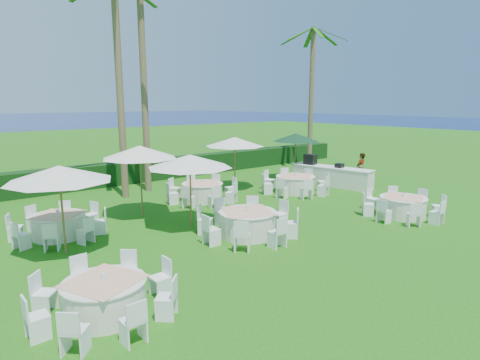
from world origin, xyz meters
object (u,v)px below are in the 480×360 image
(umbrella_c, at_px, (140,152))
(buffet_table, at_px, (331,175))
(banquet_table_f, at_px, (295,184))
(umbrella_d, at_px, (235,142))
(umbrella_a, at_px, (59,174))
(staff_person, at_px, (361,169))
(banquet_table_e, at_px, (203,191))
(banquet_table_d, at_px, (59,225))
(banquet_table_c, at_px, (403,206))
(banquet_table_b, at_px, (248,223))
(banquet_table_a, at_px, (105,297))
(umbrella_green, at_px, (296,137))
(umbrella_b, at_px, (190,161))

(umbrella_c, height_order, buffet_table, umbrella_c)
(banquet_table_f, xyz_separation_m, umbrella_d, (-1.86, 2.54, 2.02))
(umbrella_a, relative_size, staff_person, 1.76)
(banquet_table_e, distance_m, umbrella_c, 4.00)
(banquet_table_d, bearing_deg, buffet_table, -1.51)
(buffet_table, bearing_deg, banquet_table_d, 178.49)
(banquet_table_f, relative_size, buffet_table, 0.73)
(banquet_table_c, distance_m, umbrella_a, 12.51)
(banquet_table_f, xyz_separation_m, umbrella_a, (-11.42, -1.42, 1.99))
(banquet_table_b, distance_m, umbrella_c, 5.17)
(staff_person, bearing_deg, banquet_table_c, 44.47)
(buffet_table, bearing_deg, staff_person, -24.03)
(banquet_table_d, relative_size, banquet_table_f, 0.89)
(banquet_table_d, bearing_deg, banquet_table_c, -27.79)
(umbrella_d, distance_m, buffet_table, 5.57)
(banquet_table_f, distance_m, umbrella_c, 8.20)
(banquet_table_c, bearing_deg, banquet_table_b, 161.68)
(banquet_table_e, relative_size, banquet_table_f, 0.98)
(banquet_table_f, bearing_deg, banquet_table_d, 178.36)
(banquet_table_a, height_order, banquet_table_c, banquet_table_c)
(umbrella_green, bearing_deg, buffet_table, -83.74)
(banquet_table_b, bearing_deg, banquet_table_c, -18.32)
(banquet_table_d, relative_size, umbrella_d, 0.99)
(umbrella_a, relative_size, buffet_table, 0.66)
(banquet_table_b, xyz_separation_m, umbrella_b, (-1.03, 1.95, 1.98))
(umbrella_green, height_order, staff_person, umbrella_green)
(banquet_table_f, xyz_separation_m, buffet_table, (2.70, -0.05, 0.11))
(umbrella_d, bearing_deg, umbrella_b, -141.78)
(banquet_table_f, bearing_deg, banquet_table_a, -154.46)
(umbrella_c, distance_m, buffet_table, 10.80)
(banquet_table_b, distance_m, umbrella_d, 7.70)
(umbrella_c, height_order, umbrella_d, umbrella_c)
(umbrella_a, height_order, umbrella_b, umbrella_a)
(banquet_table_a, xyz_separation_m, umbrella_a, (0.38, 4.21, 2.03))
(banquet_table_b, height_order, umbrella_c, umbrella_c)
(banquet_table_f, xyz_separation_m, umbrella_c, (-7.88, 0.80, 2.12))
(umbrella_c, relative_size, buffet_table, 0.63)
(banquet_table_f, bearing_deg, umbrella_b, -167.23)
(banquet_table_b, distance_m, banquet_table_f, 7.07)
(umbrella_a, bearing_deg, banquet_table_f, 7.09)
(umbrella_a, relative_size, umbrella_green, 1.12)
(umbrella_c, bearing_deg, umbrella_a, -147.84)
(buffet_table, bearing_deg, umbrella_a, -174.44)
(umbrella_c, distance_m, umbrella_green, 10.43)
(umbrella_b, distance_m, umbrella_c, 2.54)
(banquet_table_b, xyz_separation_m, banquet_table_d, (-5.03, 3.88, -0.04))
(banquet_table_f, bearing_deg, buffet_table, -0.99)
(banquet_table_c, bearing_deg, banquet_table_d, 152.21)
(banquet_table_a, distance_m, umbrella_a, 4.69)
(banquet_table_e, height_order, umbrella_green, umbrella_green)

